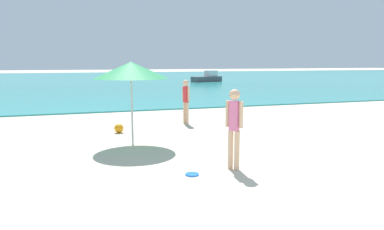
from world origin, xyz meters
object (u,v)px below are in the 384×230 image
(person_distant, at_px, (186,99))
(beach_ball, at_px, (119,128))
(frisbee, at_px, (192,174))
(boat_far, at_px, (208,78))
(beach_umbrella, at_px, (131,70))
(person_standing, at_px, (234,124))

(person_distant, xyz_separation_m, beach_ball, (-2.48, -0.92, -0.75))
(frisbee, distance_m, beach_ball, 4.82)
(boat_far, bearing_deg, beach_umbrella, 45.24)
(person_standing, distance_m, boat_far, 32.13)
(frisbee, xyz_separation_m, person_distant, (1.66, 5.67, 0.88))
(person_standing, relative_size, beach_ball, 5.76)
(frisbee, bearing_deg, beach_umbrella, 102.59)
(person_distant, bearing_deg, boat_far, 133.31)
(person_standing, relative_size, boat_far, 0.45)
(person_standing, height_order, person_distant, person_standing)
(person_standing, xyz_separation_m, beach_ball, (-1.75, 4.66, -0.80))
(frisbee, relative_size, beach_ball, 0.95)
(frisbee, bearing_deg, boat_far, 68.60)
(person_standing, height_order, beach_ball, person_standing)
(person_distant, distance_m, boat_far, 26.67)
(beach_ball, bearing_deg, person_distant, 20.37)
(person_standing, relative_size, beach_umbrella, 0.75)
(person_standing, height_order, beach_umbrella, beach_umbrella)
(frisbee, distance_m, boat_far, 32.55)
(person_standing, relative_size, frisbee, 6.10)
(boat_far, bearing_deg, person_standing, 50.01)
(boat_far, bearing_deg, person_distant, 47.40)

